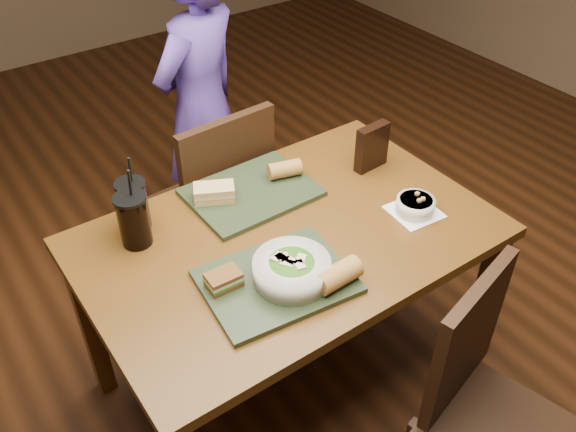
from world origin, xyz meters
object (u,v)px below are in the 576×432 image
(soup_bowl, at_px, (415,205))
(sandwich_near, at_px, (224,280))
(dining_table, at_px, (288,254))
(baguette_near, at_px, (338,275))
(cup_berry, at_px, (134,205))
(chair_near, at_px, (481,397))
(salad_bowl, at_px, (292,269))
(tray_near, at_px, (277,281))
(tray_far, at_px, (251,192))
(chair_far, at_px, (219,200))
(chip_bag, at_px, (372,147))
(sandwich_far, at_px, (214,193))
(cup_cola, at_px, (134,220))
(baguette_far, at_px, (285,169))
(diner, at_px, (201,108))

(soup_bowl, relative_size, sandwich_near, 1.68)
(dining_table, bearing_deg, baguette_near, -95.18)
(cup_berry, bearing_deg, baguette_near, -59.39)
(chair_near, bearing_deg, salad_bowl, 124.39)
(tray_near, height_order, tray_far, same)
(chair_far, relative_size, chip_bag, 5.44)
(salad_bowl, relative_size, sandwich_near, 2.26)
(salad_bowl, relative_size, baguette_near, 1.66)
(tray_far, distance_m, sandwich_near, 0.46)
(chair_near, relative_size, baguette_near, 6.44)
(sandwich_far, bearing_deg, salad_bowl, -91.08)
(soup_bowl, height_order, cup_cola, cup_cola)
(cup_berry, bearing_deg, dining_table, -39.58)
(dining_table, height_order, sandwich_near, sandwich_near)
(soup_bowl, height_order, baguette_near, baguette_near)
(tray_near, relative_size, salad_bowl, 1.86)
(soup_bowl, height_order, baguette_far, baguette_far)
(dining_table, distance_m, baguette_near, 0.32)
(diner, relative_size, soup_bowl, 8.43)
(chip_bag, bearing_deg, soup_bowl, -105.03)
(baguette_far, bearing_deg, soup_bowl, -58.33)
(dining_table, height_order, salad_bowl, salad_bowl)
(cup_berry, bearing_deg, chair_near, -59.15)
(baguette_far, relative_size, cup_cola, 0.43)
(dining_table, distance_m, chair_near, 0.73)
(cup_berry, bearing_deg, tray_near, -65.31)
(sandwich_near, distance_m, cup_berry, 0.42)
(baguette_far, distance_m, chip_bag, 0.33)
(salad_bowl, bearing_deg, tray_near, 148.12)
(diner, relative_size, baguette_far, 12.04)
(tray_far, bearing_deg, cup_cola, -179.28)
(tray_near, distance_m, cup_berry, 0.53)
(cup_cola, bearing_deg, tray_far, 0.72)
(chair_near, height_order, salad_bowl, chair_near)
(sandwich_far, bearing_deg, dining_table, -67.53)
(dining_table, height_order, sandwich_far, sandwich_far)
(tray_near, xyz_separation_m, salad_bowl, (0.04, -0.02, 0.05))
(baguette_far, height_order, cup_berry, cup_berry)
(diner, bearing_deg, cup_cola, 26.80)
(soup_bowl, relative_size, baguette_far, 1.43)
(salad_bowl, distance_m, cup_cola, 0.52)
(salad_bowl, bearing_deg, chair_far, 77.03)
(dining_table, height_order, chair_near, chair_near)
(baguette_far, xyz_separation_m, chip_bag, (0.31, -0.11, 0.04))
(diner, bearing_deg, baguette_far, 63.11)
(chair_far, height_order, sandwich_near, chair_far)
(chair_far, relative_size, baguette_near, 6.86)
(cup_cola, height_order, chip_bag, cup_cola)
(soup_bowl, distance_m, sandwich_near, 0.70)
(tray_near, relative_size, soup_bowl, 2.51)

